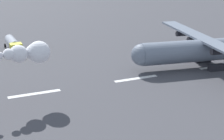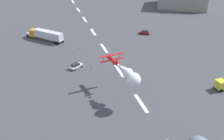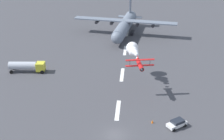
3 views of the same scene
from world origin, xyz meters
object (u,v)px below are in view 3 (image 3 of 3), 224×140
stunt_biplane_red (133,51)px  fuel_tanker_truck (27,66)px  cargo_transport_plane (124,26)px  followme_car_yellow (177,123)px  traffic_cone_far (152,121)px

stunt_biplane_red → fuel_tanker_truck: size_ratio=1.64×
cargo_transport_plane → fuel_tanker_truck: size_ratio=3.77×
followme_car_yellow → stunt_biplane_red: bearing=23.5°
stunt_biplane_red → followme_car_yellow: 23.93m
cargo_transport_plane → traffic_cone_far: 53.51m
followme_car_yellow → traffic_cone_far: bearing=79.0°
cargo_transport_plane → followme_car_yellow: bearing=-166.5°
stunt_biplane_red → followme_car_yellow: stunt_biplane_red is taller
fuel_tanker_truck → traffic_cone_far: size_ratio=12.79×
fuel_tanker_truck → traffic_cone_far: fuel_tanker_truck is taller
cargo_transport_plane → stunt_biplane_red: (-32.58, -3.75, 3.89)m
stunt_biplane_red → traffic_cone_far: (-20.20, -4.46, -6.98)m
stunt_biplane_red → traffic_cone_far: stunt_biplane_red is taller
stunt_biplane_red → followme_car_yellow: (-21.12, -9.17, -6.55)m
fuel_tanker_truck → followme_car_yellow: 43.13m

